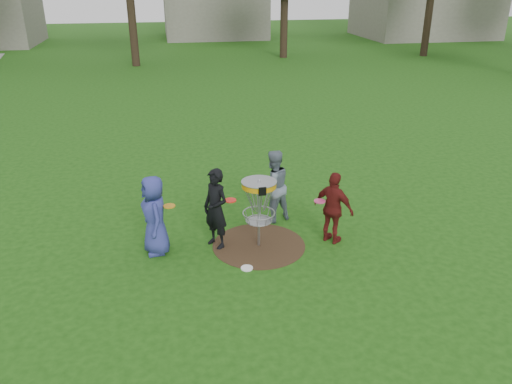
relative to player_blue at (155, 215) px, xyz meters
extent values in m
plane|color=#19470F|center=(1.93, -0.12, -0.76)|extent=(100.00, 100.00, 0.00)
cylinder|color=#47331E|center=(1.93, -0.12, -0.76)|extent=(1.80, 1.80, 0.01)
imported|color=#32388B|center=(0.00, 0.00, 0.00)|extent=(0.62, 0.83, 1.53)
imported|color=black|center=(1.13, 0.02, 0.02)|extent=(0.64, 0.68, 1.57)
imported|color=slate|center=(2.43, 0.90, 0.02)|extent=(0.92, 0.82, 1.56)
imported|color=maroon|center=(3.37, -0.23, -0.04)|extent=(0.81, 0.87, 1.44)
cylinder|color=white|center=(1.56, -0.90, -0.75)|extent=(0.22, 0.22, 0.02)
cylinder|color=#9EA0A5|center=(1.93, -0.12, -0.07)|extent=(0.05, 0.05, 1.38)
cylinder|color=orange|center=(1.93, -0.12, 0.52)|extent=(0.64, 0.64, 0.10)
cylinder|color=#9EA0A5|center=(1.93, -0.12, 0.57)|extent=(0.66, 0.66, 0.01)
cube|color=black|center=(1.93, -0.45, 0.52)|extent=(0.14, 0.02, 0.16)
torus|color=#9EA0A5|center=(1.93, -0.12, -0.06)|extent=(0.62, 0.62, 0.02)
torus|color=#9EA0A5|center=(1.93, -0.12, -0.22)|extent=(0.50, 0.50, 0.02)
cylinder|color=#9EA0A5|center=(1.93, -0.12, -0.23)|extent=(0.44, 0.44, 0.01)
cylinder|color=orange|center=(0.28, -0.02, 0.17)|extent=(0.22, 0.22, 0.02)
cylinder|color=#FF2215|center=(1.41, -0.03, 0.20)|extent=(0.22, 0.22, 0.02)
cylinder|color=#E63CCD|center=(2.31, 0.65, 0.19)|extent=(0.22, 0.22, 0.02)
cylinder|color=#D63875|center=(3.09, -0.21, 0.12)|extent=(0.22, 0.22, 0.02)
cylinder|color=#38281C|center=(-1.07, 21.38, 1.55)|extent=(0.46, 0.46, 4.62)
cylinder|color=#38281C|center=(7.93, 22.88, 1.13)|extent=(0.46, 0.46, 3.78)
cylinder|color=#38281C|center=(16.93, 21.88, 1.34)|extent=(0.46, 0.46, 4.20)
cube|color=gray|center=(4.93, 34.88, 1.74)|extent=(8.00, 7.00, 5.00)
camera|label=1|loc=(0.32, -8.41, 4.07)|focal=35.00mm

